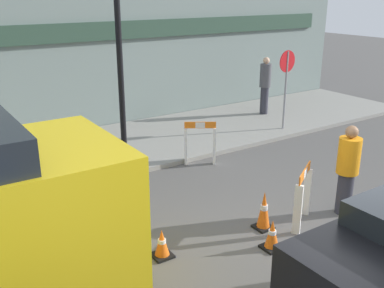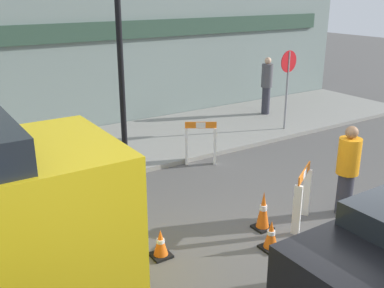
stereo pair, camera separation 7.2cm
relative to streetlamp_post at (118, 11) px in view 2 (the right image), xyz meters
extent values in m
plane|color=#565451|center=(1.07, -5.13, -3.46)|extent=(60.00, 60.00, 0.00)
cube|color=gray|center=(1.07, 1.20, -3.41)|extent=(18.00, 3.65, 0.11)
cube|color=gray|center=(1.07, 3.10, -0.71)|extent=(18.00, 0.12, 5.50)
cube|color=#2D4738|center=(1.07, 2.99, -0.66)|extent=(16.20, 0.10, 0.50)
cylinder|color=black|center=(0.00, 0.00, -3.23)|extent=(0.29, 0.29, 0.24)
cylinder|color=black|center=(0.00, 0.00, -0.94)|extent=(0.13, 0.13, 4.82)
cylinder|color=gray|center=(4.93, -0.10, -2.26)|extent=(0.06, 0.06, 2.18)
cylinder|color=red|center=(4.93, -0.10, -1.44)|extent=(0.60, 0.06, 0.60)
cube|color=white|center=(1.81, -1.02, -3.02)|extent=(0.12, 0.14, 0.88)
cube|color=white|center=(1.25, -0.66, -3.02)|extent=(0.12, 0.14, 0.88)
cube|color=orange|center=(1.53, -0.84, -2.51)|extent=(0.62, 0.41, 0.15)
cube|color=white|center=(1.53, -0.84, -2.51)|extent=(0.20, 0.14, 0.14)
cube|color=white|center=(-1.01, -1.29, -3.02)|extent=(0.14, 0.10, 0.87)
cube|color=white|center=(-1.32, -2.08, -3.02)|extent=(0.14, 0.10, 0.87)
cube|color=orange|center=(-1.17, -1.69, -2.51)|extent=(0.35, 0.85, 0.15)
cube|color=white|center=(-1.17, -1.69, -2.51)|extent=(0.13, 0.26, 0.14)
cube|color=white|center=(1.05, -4.36, -3.02)|extent=(0.12, 0.14, 0.89)
cube|color=white|center=(1.70, -3.96, -3.02)|extent=(0.12, 0.14, 0.89)
cube|color=orange|center=(1.37, -4.16, -2.50)|extent=(0.71, 0.45, 0.15)
cube|color=white|center=(1.37, -4.16, -2.50)|extent=(0.23, 0.15, 0.14)
cube|color=black|center=(0.72, -3.92, -3.44)|extent=(0.30, 0.30, 0.04)
cone|color=orange|center=(0.72, -3.92, -3.09)|extent=(0.22, 0.23, 0.65)
cylinder|color=white|center=(0.72, -3.92, -3.06)|extent=(0.13, 0.13, 0.09)
cube|color=black|center=(0.39, -4.47, -3.44)|extent=(0.30, 0.30, 0.04)
cone|color=orange|center=(0.39, -4.47, -3.19)|extent=(0.22, 0.23, 0.46)
cylinder|color=white|center=(0.39, -4.47, -3.17)|extent=(0.13, 0.13, 0.06)
cube|color=black|center=(-1.16, -3.71, -3.44)|extent=(0.30, 0.30, 0.04)
cone|color=orange|center=(-1.16, -3.71, -3.21)|extent=(0.22, 0.23, 0.42)
cylinder|color=white|center=(-1.16, -3.71, -3.19)|extent=(0.13, 0.13, 0.06)
cylinder|color=#33333D|center=(2.32, -4.30, -3.07)|extent=(0.40, 0.40, 0.79)
cylinder|color=orange|center=(2.32, -4.30, -2.35)|extent=(0.56, 0.56, 0.66)
sphere|color=#8E6647|center=(2.32, -4.30, -1.91)|extent=(0.32, 0.32, 0.22)
cylinder|color=#33333D|center=(5.58, 1.43, -2.92)|extent=(0.32, 0.32, 0.87)
cylinder|color=#4C4C51|center=(5.58, 1.43, -2.12)|extent=(0.44, 0.44, 0.72)
sphere|color=#DBAD89|center=(5.58, 1.43, -1.66)|extent=(0.26, 0.26, 0.21)
cylinder|color=black|center=(-2.90, -2.82, -3.16)|extent=(0.60, 0.18, 0.60)
camera|label=1|loc=(-4.08, -8.91, 0.42)|focal=42.00mm
camera|label=2|loc=(-4.02, -8.95, 0.42)|focal=42.00mm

